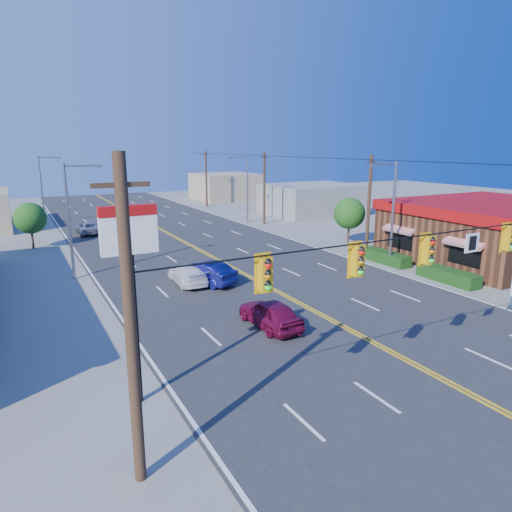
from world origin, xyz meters
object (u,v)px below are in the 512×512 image
car_magenta (270,314)px  car_white (188,275)px  car_silver (88,228)px  car_blue (205,273)px  kfc (490,230)px  signal_span (447,261)px  pizza_hut_sign (131,264)px

car_magenta → car_white: size_ratio=0.95×
car_silver → car_white: bearing=97.4°
car_white → car_silver: car_white is taller
car_blue → car_white: 1.15m
car_blue → car_white: bearing=-54.7°
car_white → kfc: bearing=170.5°
signal_span → car_silver: bearing=100.7°
signal_span → car_magenta: signal_span is taller
signal_span → pizza_hut_sign: size_ratio=3.55×
pizza_hut_sign → car_magenta: size_ratio=1.60×
signal_span → kfc: size_ratio=1.49×
car_blue → car_white: car_blue is taller
car_magenta → pizza_hut_sign: bearing=24.4°
pizza_hut_sign → car_blue: bearing=58.5°
kfc → car_white: 24.86m
pizza_hut_sign → car_silver: pizza_hut_sign is taller
car_white → car_magenta: bearing=98.7°
kfc → pizza_hut_sign: bearing=-165.5°
pizza_hut_sign → car_blue: 15.20m
kfc → car_blue: bearing=169.3°
signal_span → car_blue: size_ratio=5.21×
signal_span → car_magenta: size_ratio=5.69×
signal_span → pizza_hut_sign: bearing=159.8°
pizza_hut_sign → car_magenta: pizza_hut_sign is taller
pizza_hut_sign → car_blue: pizza_hut_sign is taller
pizza_hut_sign → car_magenta: 9.62m
pizza_hut_sign → car_magenta: bearing=25.9°
car_magenta → car_white: 9.32m
car_blue → car_magenta: bearing=66.4°
signal_span → pizza_hut_sign: (-10.88, 4.00, 0.30)m
signal_span → car_magenta: 9.35m
pizza_hut_sign → car_white: (6.60, 12.99, -4.53)m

